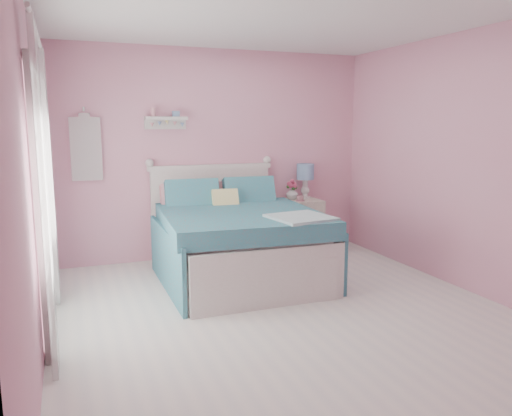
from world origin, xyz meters
TOP-DOWN VIEW (x-y plane):
  - floor at (0.00, 0.00)m, footprint 4.50×4.50m
  - room_shell at (0.00, 0.00)m, footprint 4.50×4.50m
  - bed at (-0.07, 1.23)m, footprint 1.71×2.08m
  - nightstand at (1.09, 1.99)m, footprint 0.48×0.48m
  - table_lamp at (1.20, 2.10)m, footprint 0.23×0.23m
  - vase at (0.99, 2.05)m, footprint 0.21×0.21m
  - teacup at (1.03, 1.88)m, footprint 0.12×0.12m
  - roses at (0.98, 2.04)m, footprint 0.14×0.11m
  - wall_shelf at (-0.63, 2.19)m, footprint 0.50×0.15m
  - hanging_dress at (-1.55, 2.18)m, footprint 0.34×0.03m
  - french_door at (-1.97, 0.40)m, footprint 0.04×1.32m
  - curtain_near at (-1.92, -0.34)m, footprint 0.04×0.40m
  - curtain_far at (-1.92, 1.14)m, footprint 0.04×0.40m

SIDE VIEW (x-z plane):
  - floor at x=0.00m, z-range 0.00..0.00m
  - nightstand at x=1.09m, z-range 0.00..0.70m
  - bed at x=-0.07m, z-range -0.19..0.99m
  - teacup at x=1.03m, z-range 0.70..0.77m
  - vase at x=0.99m, z-range 0.70..0.86m
  - roses at x=0.98m, z-range 0.84..0.96m
  - table_lamp at x=1.20m, z-range 0.79..1.25m
  - french_door at x=-1.97m, z-range -0.01..2.15m
  - curtain_near at x=-1.92m, z-range 0.02..2.34m
  - curtain_far at x=-1.92m, z-range 0.02..2.34m
  - hanging_dress at x=-1.55m, z-range 1.04..1.76m
  - room_shell at x=0.00m, z-range -0.67..3.83m
  - wall_shelf at x=-0.63m, z-range 1.61..1.86m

